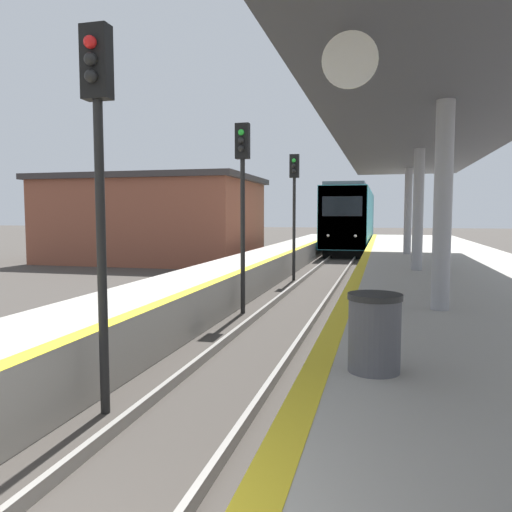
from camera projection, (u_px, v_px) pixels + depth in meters
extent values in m
cube|color=black|center=(351.00, 246.00, 37.12)|extent=(2.39, 16.11, 0.55)
cube|color=teal|center=(352.00, 217.00, 36.95)|extent=(2.81, 17.90, 3.73)
cube|color=#E54C19|center=(342.00, 218.00, 28.38)|extent=(2.75, 0.16, 3.65)
cube|color=black|center=(342.00, 206.00, 28.27)|extent=(2.25, 0.06, 1.12)
cube|color=#59595E|center=(352.00, 190.00, 36.78)|extent=(2.39, 17.01, 0.24)
sphere|color=white|center=(328.00, 236.00, 28.60)|extent=(0.18, 0.18, 0.18)
sphere|color=white|center=(355.00, 236.00, 28.22)|extent=(0.18, 0.18, 0.18)
cylinder|color=black|center=(102.00, 260.00, 6.37)|extent=(0.12, 0.12, 4.02)
cube|color=black|center=(97.00, 62.00, 6.17)|extent=(0.36, 0.20, 0.90)
sphere|color=red|center=(90.00, 42.00, 6.02)|extent=(0.16, 0.16, 0.16)
sphere|color=black|center=(91.00, 59.00, 6.04)|extent=(0.16, 0.16, 0.16)
sphere|color=black|center=(91.00, 76.00, 6.06)|extent=(0.16, 0.16, 0.16)
cylinder|color=black|center=(243.00, 237.00, 12.98)|extent=(0.12, 0.12, 4.02)
cube|color=black|center=(243.00, 141.00, 12.77)|extent=(0.36, 0.20, 0.90)
sphere|color=green|center=(241.00, 132.00, 12.63)|extent=(0.16, 0.16, 0.16)
sphere|color=black|center=(241.00, 140.00, 12.65)|extent=(0.16, 0.16, 0.16)
sphere|color=black|center=(241.00, 149.00, 12.66)|extent=(0.16, 0.16, 0.16)
cylinder|color=black|center=(294.00, 230.00, 19.53)|extent=(0.12, 0.12, 4.02)
cube|color=black|center=(294.00, 166.00, 19.32)|extent=(0.36, 0.20, 0.90)
sphere|color=green|center=(294.00, 160.00, 19.18)|extent=(0.16, 0.16, 0.16)
sphere|color=black|center=(294.00, 166.00, 19.20)|extent=(0.16, 0.16, 0.16)
sphere|color=black|center=(294.00, 171.00, 19.21)|extent=(0.16, 0.16, 0.16)
cylinder|color=#99999E|center=(443.00, 207.00, 8.36)|extent=(0.30, 0.30, 3.50)
cylinder|color=#99999E|center=(418.00, 210.00, 14.38)|extent=(0.30, 0.30, 3.50)
cylinder|color=#99999E|center=(408.00, 211.00, 20.39)|extent=(0.30, 0.30, 3.50)
cube|color=#3F3F44|center=(429.00, 126.00, 11.22)|extent=(4.39, 24.93, 0.20)
cylinder|color=white|center=(350.00, 60.00, 4.96)|extent=(0.56, 0.04, 0.56)
cylinder|color=#4C4C51|center=(374.00, 336.00, 5.13)|extent=(0.53, 0.53, 0.75)
cylinder|color=#262626|center=(375.00, 297.00, 5.10)|extent=(0.56, 0.56, 0.06)
cube|color=brown|center=(155.00, 222.00, 27.94)|extent=(10.81, 7.62, 4.38)
cube|color=#383333|center=(154.00, 180.00, 27.75)|extent=(11.35, 8.00, 0.30)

